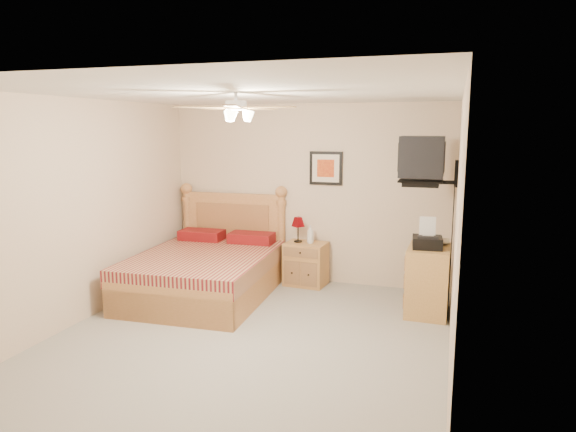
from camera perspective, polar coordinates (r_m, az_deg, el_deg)
name	(u,v)px	position (r m, az deg, el deg)	size (l,w,h in m)	color
floor	(248,339)	(5.51, -4.50, -13.52)	(4.50, 4.50, 0.00)	gray
ceiling	(244,93)	(5.06, -4.90, 13.43)	(4.00, 4.50, 0.04)	white
wall_back	(307,194)	(7.24, 2.16, 2.47)	(4.00, 0.04, 2.50)	beige
wall_front	(99,288)	(3.24, -20.28, -7.51)	(4.00, 0.04, 2.50)	beige
wall_left	(80,211)	(6.18, -22.07, 0.47)	(0.04, 4.50, 2.50)	beige
wall_right	(456,234)	(4.76, 18.17, -1.95)	(0.04, 4.50, 2.50)	beige
bed	(204,245)	(6.69, -9.33, -3.25)	(1.60, 2.10, 1.36)	#AD743A
nightstand	(306,264)	(7.18, 1.99, -5.33)	(0.55, 0.41, 0.60)	#AE7B42
table_lamp	(298,230)	(7.13, 1.13, -1.51)	(0.19, 0.19, 0.35)	#5B0107
lotion_bottle	(310,234)	(7.07, 2.50, -2.06)	(0.09, 0.10, 0.25)	silver
framed_picture	(326,168)	(7.12, 4.24, 5.32)	(0.46, 0.04, 0.46)	black
dresser	(428,280)	(6.30, 15.29, -6.90)	(0.47, 0.68, 0.80)	#A4753A
fax_machine	(428,233)	(6.11, 15.26, -1.86)	(0.33, 0.35, 0.35)	black
magazine_lower	(431,242)	(6.42, 15.59, -2.79)	(0.19, 0.25, 0.02)	#B9B097
magazine_upper	(432,240)	(6.42, 15.75, -2.60)	(0.20, 0.27, 0.02)	tan
wall_tv	(436,161)	(6.02, 16.08, 5.94)	(0.56, 0.46, 0.58)	black
ceiling_fan	(236,108)	(4.87, -5.80, 11.90)	(1.14, 1.14, 0.28)	white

